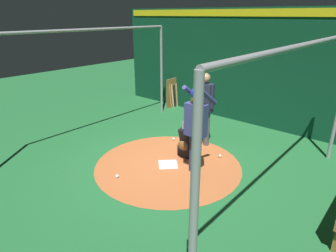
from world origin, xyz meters
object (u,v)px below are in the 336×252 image
baseball_0 (173,139)px  baseball_1 (220,156)px  umpire (204,105)px  bat_rack (174,93)px  baseball_2 (117,176)px  catcher (188,142)px  batter (196,123)px  home_plate (168,164)px

baseball_0 → baseball_1: 1.50m
umpire → baseball_0: (0.33, -0.73, -1.02)m
bat_rack → baseball_2: size_ratio=14.20×
baseball_1 → baseball_2: same height
catcher → baseball_1: catcher is taller
umpire → baseball_1: 1.34m
umpire → catcher: bearing=8.9°
umpire → baseball_2: size_ratio=25.33×
batter → baseball_1: (-1.03, 0.01, -1.13)m
catcher → baseball_1: size_ratio=12.33×
umpire → bat_rack: bearing=-127.2°
umpire → bat_rack: umpire is taller
home_plate → bat_rack: bearing=-141.8°
batter → umpire: size_ratio=1.19×
batter → catcher: bearing=-134.0°
bat_rack → umpire: bearing=52.8°
umpire → baseball_2: bearing=-8.2°
bat_rack → baseball_1: size_ratio=14.20×
bat_rack → baseball_1: bearing=54.9°
batter → bat_rack: batter is taller
home_plate → baseball_2: bearing=-21.3°
baseball_0 → bat_rack: bearing=-140.3°
baseball_1 → baseball_2: size_ratio=1.00×
umpire → baseball_0: 1.30m
baseball_0 → catcher: bearing=60.6°
umpire → baseball_2: 2.82m
baseball_0 → baseball_1: same height
umpire → home_plate: bearing=2.4°
umpire → bat_rack: size_ratio=1.78×
batter → umpire: bearing=-152.1°
batter → baseball_0: batter is taller
home_plate → catcher: bearing=174.3°
batter → baseball_1: bearing=179.3°
catcher → baseball_0: catcher is taller
catcher → bat_rack: bat_rack is taller
baseball_2 → baseball_1: bearing=152.7°
baseball_2 → batter: bearing=136.3°
umpire → baseball_1: umpire is taller
baseball_0 → baseball_2: same height
catcher → baseball_0: (-0.48, -0.86, -0.31)m
batter → baseball_1: batter is taller
umpire → baseball_2: umpire is taller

